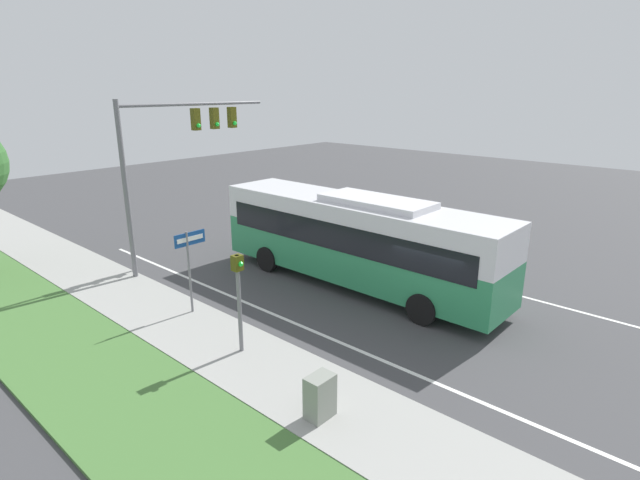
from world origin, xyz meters
TOP-DOWN VIEW (x-y plane):
  - ground_plane at (0.00, 0.00)m, footprint 80.00×80.00m
  - sidewalk at (-6.20, 0.00)m, footprint 2.80×80.00m
  - grass_verge at (-9.40, 0.00)m, footprint 3.60×80.00m
  - lane_divider_near at (-3.60, 0.00)m, footprint 0.14×30.00m
  - lane_divider_far at (3.60, 0.00)m, footprint 0.14×30.00m
  - bus at (0.36, 3.79)m, footprint 2.75×11.96m
  - signal_gantry at (-2.68, 10.81)m, footprint 7.06×0.41m
  - pedestrian_signal at (-6.03, 2.97)m, footprint 0.28×0.34m
  - street_sign at (-5.40, 6.27)m, footprint 1.16×0.08m
  - utility_cabinet at (-6.78, -0.75)m, footprint 0.67×0.47m

SIDE VIEW (x-z plane):
  - ground_plane at x=0.00m, z-range 0.00..0.00m
  - lane_divider_near at x=-3.60m, z-range 0.00..0.01m
  - lane_divider_far at x=3.60m, z-range 0.00..0.01m
  - grass_verge at x=-9.40m, z-range 0.00..0.10m
  - sidewalk at x=-6.20m, z-range 0.00..0.12m
  - utility_cabinet at x=-6.78m, z-range 0.12..1.18m
  - bus at x=0.36m, z-range 0.19..3.79m
  - street_sign at x=-5.40m, z-range 0.56..3.51m
  - pedestrian_signal at x=-6.03m, z-range 0.55..3.58m
  - signal_gantry at x=-2.68m, z-range 1.66..8.68m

